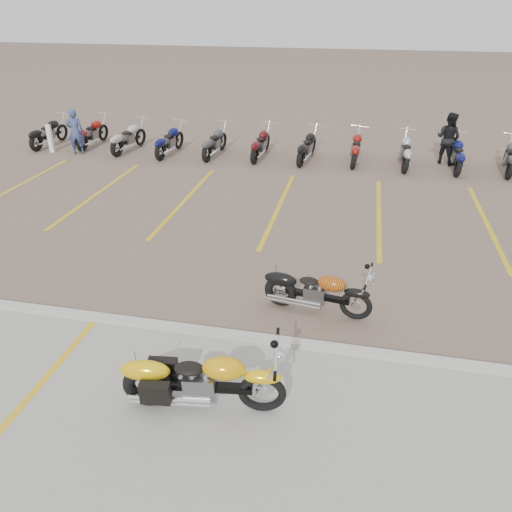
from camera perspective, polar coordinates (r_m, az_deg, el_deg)
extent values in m
plane|color=#6F5A4F|center=(10.29, -1.17, -2.62)|extent=(100.00, 100.00, 0.00)
cube|color=#9E9B93|center=(6.95, -10.22, -21.20)|extent=(60.00, 5.00, 0.01)
cube|color=#ADAAA3|center=(8.64, -4.21, -8.84)|extent=(60.00, 0.18, 0.12)
cube|color=gold|center=(7.94, -26.56, -16.72)|extent=(0.12, 5.00, 0.00)
torus|color=black|center=(7.12, 0.71, -15.37)|extent=(0.68, 0.20, 0.67)
torus|color=black|center=(7.38, -12.18, -14.34)|extent=(0.73, 0.26, 0.71)
cube|color=black|center=(7.17, -5.89, -14.57)|extent=(1.35, 0.29, 0.10)
cube|color=slate|center=(7.13, -6.33, -14.17)|extent=(0.47, 0.36, 0.35)
ellipsoid|color=#D6980B|center=(6.88, -3.61, -12.47)|extent=(0.64, 0.40, 0.31)
ellipsoid|color=black|center=(6.98, -7.55, -12.43)|extent=(0.43, 0.32, 0.12)
torus|color=black|center=(9.08, 11.34, -5.63)|extent=(0.59, 0.18, 0.59)
torus|color=black|center=(9.32, 2.86, -4.09)|extent=(0.64, 0.24, 0.62)
cube|color=black|center=(9.14, 7.06, -4.58)|extent=(1.18, 0.27, 0.09)
cube|color=slate|center=(9.12, 6.80, -4.24)|extent=(0.41, 0.32, 0.31)
ellipsoid|color=black|center=(8.93, 8.75, -3.10)|extent=(0.56, 0.36, 0.27)
ellipsoid|color=black|center=(9.02, 6.16, -2.85)|extent=(0.38, 0.28, 0.11)
imported|color=navy|center=(19.67, -19.95, 13.22)|extent=(0.68, 0.56, 1.61)
imported|color=black|center=(18.57, 21.10, 12.44)|extent=(1.07, 1.02, 1.74)
cube|color=white|center=(20.30, -22.46, 12.31)|extent=(0.17, 0.17, 1.00)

